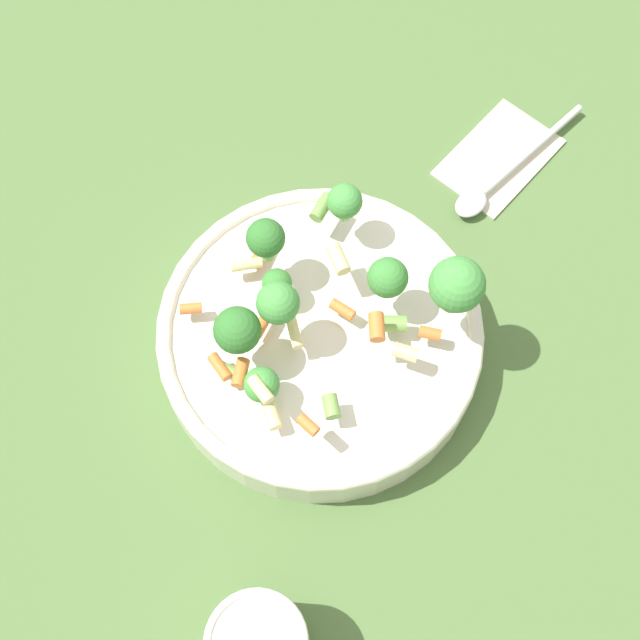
# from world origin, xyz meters

# --- Properties ---
(ground_plane) EXTENTS (3.00, 3.00, 0.00)m
(ground_plane) POSITION_xyz_m (0.00, 0.00, 0.00)
(ground_plane) COLOR #4C6B38
(bowl) EXTENTS (0.29, 0.29, 0.05)m
(bowl) POSITION_xyz_m (0.00, 0.00, 0.03)
(bowl) COLOR silver
(bowl) RESTS_ON ground_plane
(pasta_salad) EXTENTS (0.19, 0.22, 0.09)m
(pasta_salad) POSITION_xyz_m (0.00, -0.01, 0.10)
(pasta_salad) COLOR #8CB766
(pasta_salad) RESTS_ON bowl
(napkin) EXTENTS (0.11, 0.14, 0.01)m
(napkin) POSITION_xyz_m (0.09, -0.26, 0.00)
(napkin) COLOR beige
(napkin) RESTS_ON ground_plane
(spoon) EXTENTS (0.06, 0.18, 0.01)m
(spoon) POSITION_xyz_m (0.06, -0.24, 0.01)
(spoon) COLOR silver
(spoon) RESTS_ON napkin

